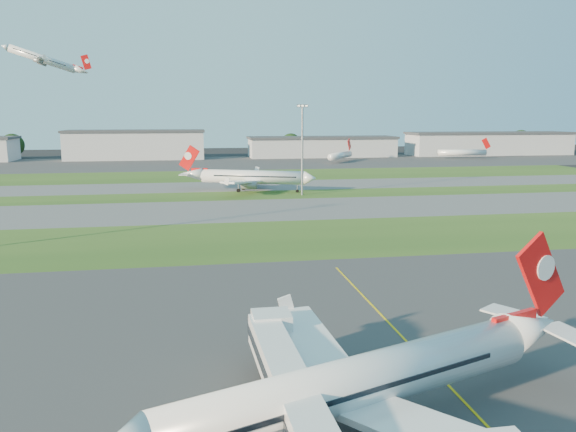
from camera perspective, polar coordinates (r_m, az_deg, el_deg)
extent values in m
plane|color=black|center=(57.05, 7.71, -13.48)|extent=(700.00, 700.00, 0.00)
cube|color=#333335|center=(57.05, 7.71, -13.48)|extent=(300.00, 70.00, 0.01)
cube|color=#254617|center=(105.52, -0.71, -2.28)|extent=(300.00, 34.00, 0.01)
cube|color=#515154|center=(137.62, -2.85, 0.65)|extent=(300.00, 32.00, 0.01)
cube|color=#254617|center=(162.18, -3.91, 2.10)|extent=(300.00, 18.00, 0.01)
cube|color=#515154|center=(183.89, -4.61, 3.05)|extent=(300.00, 26.00, 0.01)
cube|color=#254617|center=(216.56, -5.39, 4.12)|extent=(300.00, 40.00, 0.01)
cube|color=#333335|center=(276.17, -6.34, 5.41)|extent=(400.00, 80.00, 0.01)
cube|color=gold|center=(58.65, 12.50, -12.96)|extent=(0.25, 60.00, 0.02)
cube|color=silver|center=(40.90, 0.20, -17.22)|extent=(3.44, 24.08, 2.60)
cube|color=black|center=(40.90, 0.20, -17.22)|extent=(3.59, 24.08, 0.80)
cube|color=silver|center=(51.20, -1.69, -11.38)|extent=(3.40, 3.00, 3.00)
cylinder|color=gray|center=(50.42, -1.37, -14.70)|extent=(0.70, 0.70, 3.20)
cube|color=black|center=(50.96, -1.36, -15.98)|extent=(2.20, 1.20, 0.70)
cylinder|color=silver|center=(41.53, 7.26, -16.48)|extent=(29.74, 14.04, 3.83)
cube|color=red|center=(52.89, 24.30, -5.45)|extent=(6.27, 2.59, 7.64)
cube|color=silver|center=(48.28, 2.30, -13.11)|extent=(6.14, 15.54, 1.56)
cylinder|color=gray|center=(46.30, 2.16, -15.68)|extent=(4.78, 3.64, 2.32)
cylinder|color=silver|center=(170.16, -3.61, 3.99)|extent=(31.06, 15.25, 4.02)
cube|color=red|center=(175.99, -10.00, 5.83)|extent=(6.54, 2.83, 8.01)
cube|color=silver|center=(178.63, -3.23, 4.12)|extent=(6.72, 16.35, 1.64)
cube|color=silver|center=(162.41, -4.75, 3.49)|extent=(13.05, 15.72, 1.64)
cylinder|color=gray|center=(176.12, -2.92, 3.65)|extent=(5.03, 3.88, 2.44)
cylinder|color=gray|center=(164.34, -3.99, 3.17)|extent=(5.03, 3.88, 2.44)
cylinder|color=silver|center=(278.81, -23.69, 14.41)|extent=(27.97, 6.34, 3.52)
cube|color=red|center=(277.55, -20.03, 15.65)|extent=(6.00, 0.94, 7.00)
cube|color=silver|center=(271.34, -23.70, 14.45)|extent=(8.63, 14.46, 1.43)
cube|color=silver|center=(285.97, -23.29, 14.21)|extent=(6.08, 14.32, 1.43)
cylinder|color=gray|center=(273.45, -23.92, 14.18)|extent=(4.08, 2.51, 2.13)
cylinder|color=gray|center=(284.05, -23.61, 14.02)|extent=(4.08, 2.51, 2.13)
cylinder|color=silver|center=(279.32, 5.32, 6.14)|extent=(17.70, 23.03, 3.20)
cube|color=red|center=(291.22, 6.24, 7.24)|extent=(3.25, 4.39, 6.16)
cylinder|color=silver|center=(313.53, 17.24, 6.17)|extent=(26.19, 5.78, 3.20)
cube|color=red|center=(318.18, 19.49, 6.97)|extent=(5.18, 0.82, 6.16)
cylinder|color=gray|center=(161.11, 1.46, 6.53)|extent=(0.60, 0.60, 25.00)
cube|color=gray|center=(160.80, 1.48, 11.13)|extent=(3.20, 0.50, 0.80)
cube|color=#FFF2CC|center=(160.80, 1.48, 11.13)|extent=(2.80, 0.70, 0.35)
cube|color=#9EA0A6|center=(306.54, -15.20, 6.90)|extent=(70.00, 22.00, 14.00)
cube|color=#383A3F|center=(306.24, -15.27, 8.32)|extent=(71.40, 23.00, 1.20)
cube|color=#9EA0A6|center=(313.44, 3.46, 6.94)|extent=(80.00, 22.00, 10.00)
cube|color=#383A3F|center=(313.17, 3.47, 7.96)|extent=(81.60, 23.00, 1.20)
cube|color=#9EA0A6|center=(349.88, 19.75, 6.86)|extent=(95.00, 22.00, 12.00)
cube|color=#383A3F|center=(349.62, 19.81, 7.94)|extent=(96.90, 23.00, 1.20)
cylinder|color=black|center=(333.92, -26.14, 5.64)|extent=(1.00, 1.00, 4.40)
sphere|color=black|center=(333.65, -26.20, 6.48)|extent=(12.10, 12.10, 12.10)
cylinder|color=black|center=(316.48, -10.44, 6.24)|extent=(1.00, 1.00, 3.60)
sphere|color=black|center=(316.24, -10.46, 6.97)|extent=(9.90, 9.90, 9.90)
cylinder|color=black|center=(324.31, 0.29, 6.55)|extent=(1.00, 1.00, 4.20)
sphere|color=black|center=(324.04, 0.29, 7.38)|extent=(11.55, 11.55, 11.55)
cylinder|color=black|center=(343.43, 12.85, 6.47)|extent=(1.00, 1.00, 3.80)
sphere|color=black|center=(343.20, 12.88, 7.18)|extent=(10.45, 10.45, 10.45)
cylinder|color=black|center=(379.11, 22.51, 6.34)|extent=(1.00, 1.00, 4.60)
sphere|color=black|center=(378.86, 22.56, 7.12)|extent=(12.65, 12.65, 12.65)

